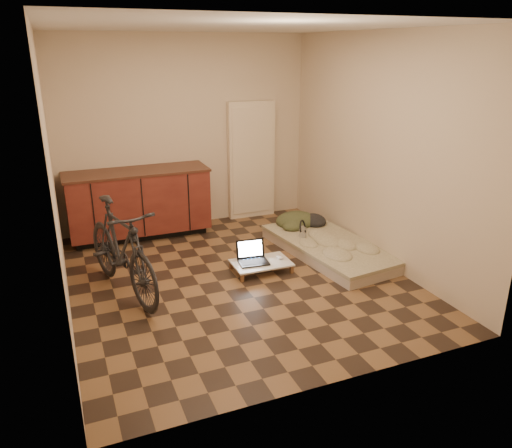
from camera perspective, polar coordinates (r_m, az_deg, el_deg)
name	(u,v)px	position (r m, az deg, el deg)	size (l,w,h in m)	color
room_shell	(235,163)	(5.14, -2.37, 7.00)	(3.50, 4.00, 2.60)	brown
cabinets	(139,203)	(6.78, -13.24, 2.34)	(1.84, 0.62, 0.91)	black
appliance_panel	(251,161)	(7.34, -0.54, 7.27)	(0.70, 0.10, 1.70)	beige
bicycle	(121,244)	(5.21, -15.20, -2.26)	(0.49, 1.67, 1.08)	black
futon	(330,248)	(6.23, 8.43, -2.68)	(1.10, 1.94, 0.16)	#BCAB96
clothing_pile	(301,215)	(6.74, 5.15, 0.98)	(0.59, 0.49, 0.24)	#373E24
headphones	(303,228)	(6.36, 5.38, -0.47)	(0.26, 0.24, 0.17)	black
lap_desk	(261,263)	(5.69, 0.60, -4.49)	(0.66, 0.43, 0.11)	brown
laptop	(252,257)	(5.69, -0.42, -3.82)	(0.36, 0.33, 0.23)	black
mouse	(280,257)	(5.77, 2.73, -3.80)	(0.07, 0.11, 0.04)	silver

